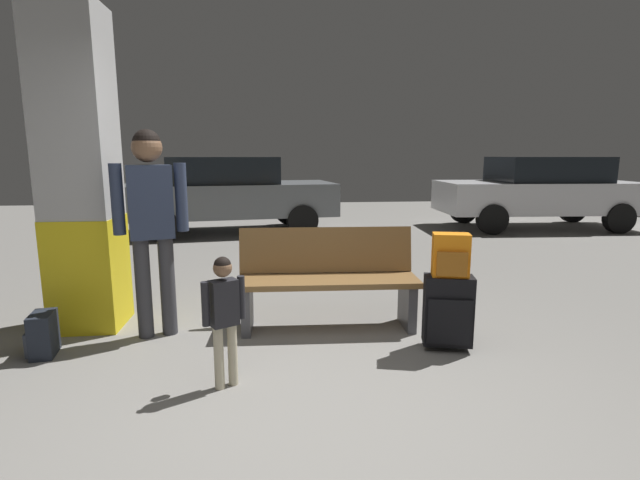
% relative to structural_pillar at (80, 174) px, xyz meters
% --- Properties ---
extents(ground_plane, '(18.00, 18.00, 0.10)m').
position_rel_structural_pillar_xyz_m(ground_plane, '(1.86, 2.19, -1.43)').
color(ground_plane, gray).
extents(structural_pillar, '(0.57, 0.57, 2.79)m').
position_rel_structural_pillar_xyz_m(structural_pillar, '(0.00, 0.00, 0.00)').
color(structural_pillar, yellow).
rests_on(structural_pillar, ground_plane).
extents(bench, '(1.62, 0.58, 0.89)m').
position_rel_structural_pillar_xyz_m(bench, '(2.15, -0.23, -0.94)').
color(bench, brown).
rests_on(bench, ground_plane).
extents(suitcase, '(0.41, 0.30, 0.60)m').
position_rel_structural_pillar_xyz_m(suitcase, '(3.04, -0.86, -1.06)').
color(suitcase, black).
rests_on(suitcase, ground_plane).
extents(backpack_bright, '(0.31, 0.24, 0.34)m').
position_rel_structural_pillar_xyz_m(backpack_bright, '(3.04, -0.86, -0.61)').
color(backpack_bright, orange).
rests_on(backpack_bright, suitcase).
extents(child, '(0.27, 0.18, 0.90)m').
position_rel_structural_pillar_xyz_m(child, '(1.33, -1.32, -0.83)').
color(child, beige).
rests_on(child, ground_plane).
extents(adult, '(0.58, 0.30, 1.75)m').
position_rel_structural_pillar_xyz_m(adult, '(0.65, -0.32, -0.30)').
color(adult, '#38383D').
rests_on(adult, ground_plane).
extents(backpack_dark_floor, '(0.23, 0.30, 0.34)m').
position_rel_structural_pillar_xyz_m(backpack_dark_floor, '(-0.14, -0.66, -1.22)').
color(backpack_dark_floor, '#1E232D').
rests_on(backpack_dark_floor, ground_plane).
extents(parked_car_side, '(4.17, 1.94, 1.51)m').
position_rel_structural_pillar_xyz_m(parked_car_side, '(7.35, 5.23, -0.58)').
color(parked_car_side, silver).
rests_on(parked_car_side, ground_plane).
extents(parked_car_far, '(4.29, 2.25, 1.51)m').
position_rel_structural_pillar_xyz_m(parked_car_far, '(0.81, 5.32, -0.58)').
color(parked_car_far, slate).
rests_on(parked_car_far, ground_plane).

